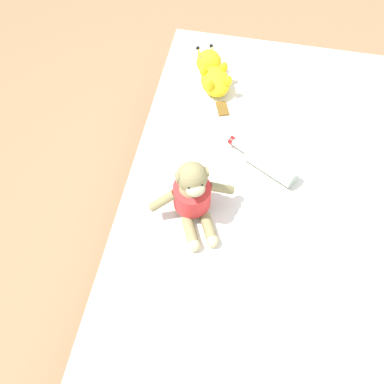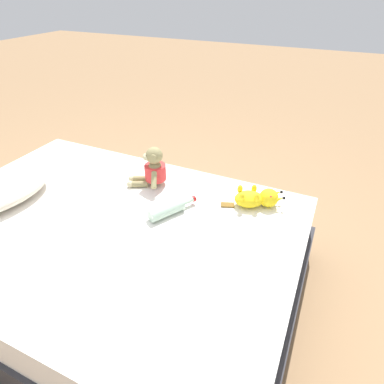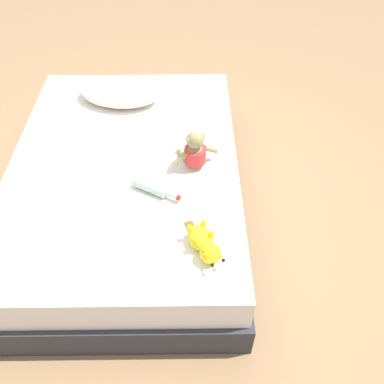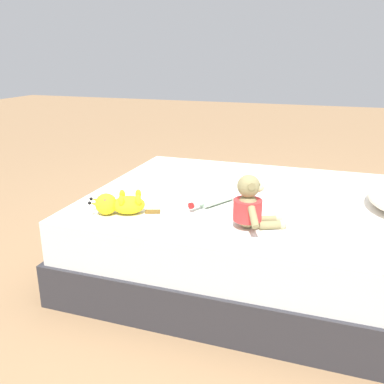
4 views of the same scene
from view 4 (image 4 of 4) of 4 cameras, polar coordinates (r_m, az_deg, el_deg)
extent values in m
plane|color=#93704C|center=(2.35, 10.53, -10.75)|extent=(16.00, 16.00, 0.00)
cube|color=#2D2D33|center=(2.30, 10.69, -8.41)|extent=(1.35, 1.94, 0.22)
cube|color=white|center=(2.22, 11.02, -3.46)|extent=(1.31, 1.88, 0.21)
ellipsoid|color=#8E8456|center=(1.78, 7.61, -2.59)|extent=(0.14, 0.14, 0.15)
cylinder|color=red|center=(1.78, 7.62, -2.44)|extent=(0.16, 0.16, 0.09)
sphere|color=#8E8456|center=(1.74, 7.76, 0.82)|extent=(0.10, 0.10, 0.10)
ellipsoid|color=#C1B789|center=(1.75, 9.05, 0.65)|extent=(0.07, 0.07, 0.04)
sphere|color=black|center=(1.76, 8.84, 1.31)|extent=(0.01, 0.01, 0.01)
sphere|color=black|center=(1.73, 9.15, 0.96)|extent=(0.01, 0.01, 0.01)
cylinder|color=#8E8456|center=(1.78, 7.42, 1.63)|extent=(0.02, 0.03, 0.03)
cylinder|color=#8E8456|center=(1.70, 8.16, 0.74)|extent=(0.02, 0.03, 0.03)
cylinder|color=#8E8456|center=(1.86, 6.90, -1.25)|extent=(0.10, 0.07, 0.08)
cylinder|color=#8E8456|center=(1.69, 8.42, -3.43)|extent=(0.10, 0.07, 0.08)
cylinder|color=#8E8456|center=(1.85, 10.17, -3.76)|extent=(0.08, 0.11, 0.04)
cylinder|color=#8E8456|center=(1.80, 10.71, -4.47)|extent=(0.08, 0.11, 0.04)
sphere|color=#C1B789|center=(1.87, 11.64, -3.67)|extent=(0.04, 0.04, 0.04)
sphere|color=#C1B789|center=(1.81, 12.23, -4.37)|extent=(0.04, 0.04, 0.04)
ellipsoid|color=yellow|center=(1.95, -8.67, -1.76)|extent=(0.16, 0.18, 0.08)
sphere|color=yellow|center=(1.95, -11.68, -1.63)|extent=(0.10, 0.10, 0.10)
cone|color=yellow|center=(1.93, -13.03, -1.67)|extent=(0.05, 0.07, 0.05)
sphere|color=black|center=(1.93, -13.87, -1.47)|extent=(0.02, 0.02, 0.02)
cone|color=yellow|center=(1.98, -12.85, -1.12)|extent=(0.05, 0.07, 0.05)
sphere|color=black|center=(1.98, -13.67, -0.92)|extent=(0.02, 0.02, 0.02)
sphere|color=red|center=(1.92, -11.81, -1.17)|extent=(0.02, 0.02, 0.02)
sphere|color=red|center=(1.97, -11.65, -0.58)|extent=(0.02, 0.02, 0.02)
ellipsoid|color=yellow|center=(1.90, -9.68, -1.15)|extent=(0.04, 0.04, 0.05)
ellipsoid|color=yellow|center=(1.98, -9.54, -0.34)|extent=(0.04, 0.04, 0.05)
ellipsoid|color=yellow|center=(1.90, -7.41, -1.04)|extent=(0.04, 0.04, 0.05)
ellipsoid|color=yellow|center=(1.97, -7.37, -0.31)|extent=(0.04, 0.04, 0.05)
cube|color=brown|center=(1.96, -5.40, -2.70)|extent=(0.06, 0.08, 0.01)
cylinder|color=#B2D1B7|center=(2.05, 3.43, -0.78)|extent=(0.20, 0.15, 0.07)
cylinder|color=#B2D1B7|center=(1.97, 0.78, -1.62)|extent=(0.07, 0.06, 0.02)
cylinder|color=red|center=(1.94, -0.12, -1.90)|extent=(0.03, 0.03, 0.03)
camera|label=1|loc=(1.92, 37.39, 33.32)|focal=41.96mm
camera|label=2|loc=(3.23, -2.72, 23.75)|focal=30.19mm
camera|label=3|loc=(2.78, -37.21, 33.63)|focal=38.47mm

